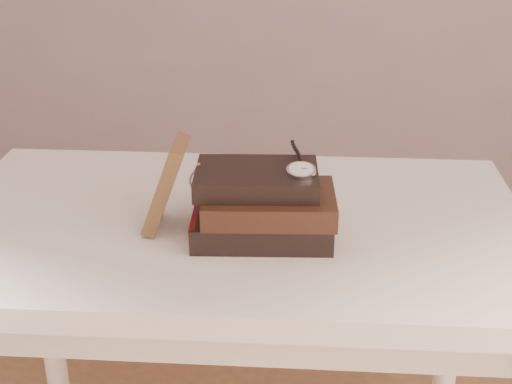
{
  "coord_description": "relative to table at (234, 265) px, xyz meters",
  "views": [
    {
      "loc": [
        0.12,
        -0.75,
        1.29
      ],
      "look_at": [
        0.04,
        0.29,
        0.82
      ],
      "focal_mm": 50.64,
      "sensor_mm": 36.0,
      "label": 1
    }
  ],
  "objects": [
    {
      "name": "eyeglasses",
      "position": [
        -0.03,
        0.01,
        0.15
      ],
      "size": [
        0.1,
        0.11,
        0.04
      ],
      "color": "silver",
      "rests_on": "book_stack"
    },
    {
      "name": "pocket_watch",
      "position": [
        0.11,
        -0.06,
        0.21
      ],
      "size": [
        0.05,
        0.15,
        0.02
      ],
      "color": "silver",
      "rests_on": "book_stack"
    },
    {
      "name": "table",
      "position": [
        0.0,
        0.0,
        0.0
      ],
      "size": [
        1.0,
        0.6,
        0.75
      ],
      "color": "white",
      "rests_on": "ground"
    },
    {
      "name": "journal",
      "position": [
        -0.1,
        -0.04,
        0.17
      ],
      "size": [
        0.08,
        0.1,
        0.15
      ],
      "primitive_type": "cube",
      "rotation": [
        0.0,
        0.36,
        0.02
      ],
      "color": "#462E1A",
      "rests_on": "table"
    },
    {
      "name": "book_stack",
      "position": [
        0.05,
        -0.06,
        0.14
      ],
      "size": [
        0.23,
        0.16,
        0.11
      ],
      "color": "black",
      "rests_on": "table"
    }
  ]
}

